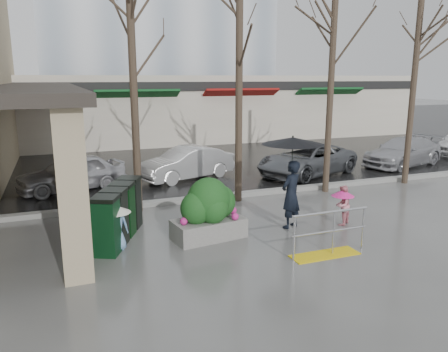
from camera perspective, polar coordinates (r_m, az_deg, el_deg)
ground at (r=10.55m, az=3.39°, el=-8.87°), size 120.00×120.00×0.00m
street_asphalt at (r=31.44m, az=-13.29°, el=5.32°), size 120.00×36.00×0.01m
curb at (r=14.08m, az=-3.28°, el=-2.97°), size 120.00×0.30×0.15m
canopy_slab at (r=16.95m, az=-23.77°, el=10.82°), size 2.80×18.00×0.25m
pillar_front at (r=8.70m, az=-19.14°, el=-2.17°), size 0.55×0.55×3.50m
pillar_back at (r=15.09m, az=-20.05°, el=3.84°), size 0.55×0.55×3.50m
storefront_row at (r=27.64m, az=-8.19°, el=8.74°), size 34.00×6.74×4.00m
handrail at (r=10.07m, az=13.41°, el=-8.00°), size 1.90×0.50×1.03m
tree_west at (r=12.76m, az=-12.04°, el=17.88°), size 3.20×3.20×6.80m
tree_midwest at (r=13.66m, az=2.03°, el=18.41°), size 3.20×3.20×7.00m
tree_mideast at (r=15.21m, az=14.04°, el=16.06°), size 3.20×3.20×6.50m
tree_east at (r=17.46m, az=24.05°, el=16.62°), size 3.20×3.20×7.20m
woman at (r=11.38m, az=8.85°, el=0.88°), size 1.61×1.61×2.45m
child_pink at (r=12.12m, az=15.21°, el=-3.35°), size 0.66×0.63×1.08m
child_blue at (r=10.27m, az=-13.93°, el=-5.81°), size 0.70×0.70×1.12m
planter at (r=10.70m, az=-2.02°, el=-4.40°), size 1.86×1.13×1.53m
news_boxes at (r=10.91m, az=-13.55°, el=-4.72°), size 1.50×2.42×1.35m
car_a at (r=16.16m, az=-19.31°, el=0.40°), size 3.97×2.45×1.26m
car_b at (r=17.02m, az=-4.90°, el=1.68°), size 4.05×2.51×1.26m
car_c at (r=18.00m, az=10.79°, el=2.10°), size 4.98×3.53×1.26m
car_d at (r=21.19m, az=22.34°, el=2.95°), size 4.65×2.85×1.26m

